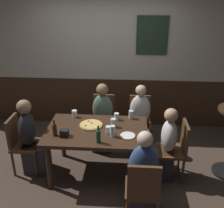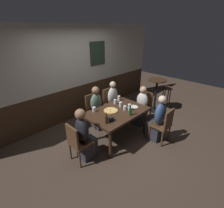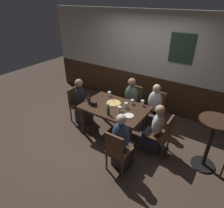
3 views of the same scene
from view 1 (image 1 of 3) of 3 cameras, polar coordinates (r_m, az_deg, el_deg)
ground_plane at (r=4.16m, az=-3.04°, el=-14.42°), size 12.00×12.00×0.00m
wall_back at (r=5.07m, az=-1.02°, el=9.30°), size 6.40×0.13×2.60m
dining_table at (r=3.80m, az=-3.25°, el=-6.66°), size 1.43×0.93×0.74m
chair_head_east at (r=3.91m, az=13.67°, el=-9.06°), size 0.40×0.40×0.88m
chair_right_near at (r=3.15m, az=6.66°, el=-17.66°), size 0.40×0.40×0.88m
chair_mid_far at (r=4.64m, az=-1.86°, el=-2.82°), size 0.40×0.40×0.88m
chair_head_west at (r=4.16m, az=-18.96°, el=-7.59°), size 0.40×0.40×0.88m
chair_right_far at (r=4.62m, az=5.92°, el=-3.06°), size 0.40×0.40×0.88m
person_head_east at (r=3.91m, az=11.20°, el=-9.51°), size 0.37×0.34×1.10m
person_right_near at (r=3.28m, az=6.56°, el=-15.89°), size 0.34×0.37×1.17m
person_mid_far at (r=4.50m, az=-2.07°, el=-3.85°), size 0.34×0.37×1.15m
person_head_west at (r=4.11m, az=-16.85°, el=-7.82°), size 0.37×0.34×1.16m
person_right_far at (r=4.48m, az=5.96°, el=-4.19°), size 0.34×0.37×1.15m
pizza at (r=3.86m, az=-4.54°, el=-4.48°), size 0.33×0.33×0.03m
tumbler_short at (r=3.80m, az=0.30°, el=-4.18°), size 0.08×0.08×0.12m
highball_clear at (r=3.64m, az=-0.79°, el=-5.64°), size 0.07×0.07×0.10m
tumbler_water at (r=3.99m, az=0.99°, el=-2.81°), size 0.07×0.07×0.11m
pint_glass_stout at (r=4.04m, az=4.12°, el=-2.36°), size 0.07×0.07×0.13m
pint_glass_amber at (r=3.55m, az=0.15°, el=-5.96°), size 0.07×0.07×0.16m
beer_glass_half at (r=4.12m, az=-8.08°, el=-2.16°), size 0.08×0.08×0.11m
beer_bottle_green at (r=3.41m, az=-2.96°, el=-6.91°), size 0.06×0.06×0.24m
beer_bottle_brown at (r=3.64m, az=-12.26°, el=-5.38°), size 0.06×0.06×0.24m
plate_white_large at (r=3.60m, az=3.41°, el=-6.81°), size 0.20×0.20×0.01m
condiment_caddy at (r=3.63m, az=-10.22°, el=-6.14°), size 0.11×0.09×0.09m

